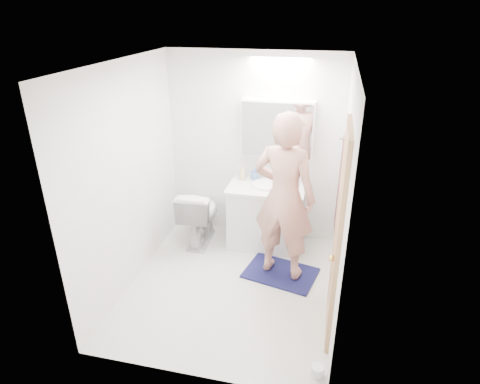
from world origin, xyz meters
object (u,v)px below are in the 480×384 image
(soap_bottle_a, at_px, (242,172))
(soap_bottle_b, at_px, (255,174))
(person, at_px, (284,198))
(toothbrush_cup, at_px, (289,180))
(toilet_paper_roll, at_px, (317,371))
(vanity_cabinet, at_px, (266,217))
(toilet, at_px, (199,215))
(medicine_cabinet, at_px, (277,129))

(soap_bottle_a, bearing_deg, soap_bottle_b, 10.77)
(person, xyz_separation_m, toothbrush_cup, (-0.03, 0.78, -0.13))
(toilet_paper_roll, bearing_deg, soap_bottle_a, 117.99)
(vanity_cabinet, bearing_deg, soap_bottle_a, 156.15)
(toilet_paper_roll, bearing_deg, toilet, 131.39)
(toothbrush_cup, bearing_deg, person, -87.48)
(soap_bottle_a, height_order, soap_bottle_b, soap_bottle_a)
(vanity_cabinet, relative_size, soap_bottle_a, 4.51)
(vanity_cabinet, bearing_deg, soap_bottle_b, 135.27)
(person, height_order, toothbrush_cup, person)
(toilet, relative_size, soap_bottle_a, 3.85)
(toothbrush_cup, distance_m, toilet_paper_roll, 2.35)
(person, height_order, soap_bottle_a, person)
(medicine_cabinet, distance_m, toilet, 1.49)
(medicine_cabinet, height_order, soap_bottle_b, medicine_cabinet)
(toilet_paper_roll, bearing_deg, vanity_cabinet, 111.81)
(soap_bottle_a, bearing_deg, toilet, -152.59)
(soap_bottle_a, relative_size, toothbrush_cup, 2.20)
(soap_bottle_b, xyz_separation_m, toothbrush_cup, (0.44, -0.02, -0.04))
(person, bearing_deg, toilet, -10.95)
(vanity_cabinet, xyz_separation_m, toilet, (-0.85, -0.11, -0.01))
(toothbrush_cup, bearing_deg, soap_bottle_b, 177.40)
(person, bearing_deg, medicine_cabinet, -62.72)
(person, bearing_deg, toothbrush_cup, -74.62)
(toilet, xyz_separation_m, toothbrush_cup, (1.11, 0.28, 0.48))
(vanity_cabinet, xyz_separation_m, soap_bottle_a, (-0.34, 0.15, 0.53))
(toilet, xyz_separation_m, person, (1.14, -0.50, 0.60))
(medicine_cabinet, height_order, person, person)
(soap_bottle_a, height_order, toothbrush_cup, soap_bottle_a)
(toilet, height_order, toothbrush_cup, toothbrush_cup)
(toothbrush_cup, height_order, toilet_paper_roll, toothbrush_cup)
(person, relative_size, soap_bottle_b, 10.88)
(medicine_cabinet, height_order, toothbrush_cup, medicine_cabinet)
(soap_bottle_a, distance_m, soap_bottle_b, 0.16)
(toilet, relative_size, toilet_paper_roll, 6.98)
(toilet, distance_m, toilet_paper_roll, 2.51)
(vanity_cabinet, distance_m, person, 0.91)
(vanity_cabinet, bearing_deg, toilet_paper_roll, -68.19)
(toilet, distance_m, person, 1.39)
(vanity_cabinet, bearing_deg, person, -64.72)
(medicine_cabinet, distance_m, person, 1.00)
(toothbrush_cup, xyz_separation_m, toilet_paper_roll, (0.53, -2.14, -0.81))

